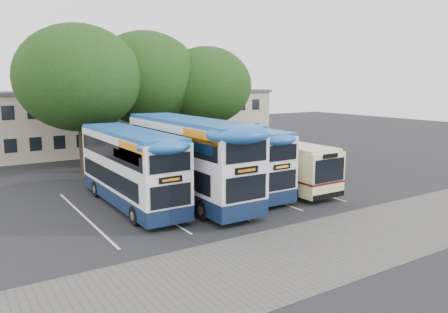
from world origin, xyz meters
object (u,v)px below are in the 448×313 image
Objects in this scene: lamp_post at (210,102)px; bus_dd_right at (230,156)px; bus_single at (272,160)px; tree_mid at (146,78)px; bus_dd_mid at (188,156)px; bus_dd_left at (130,165)px; tree_left at (79,78)px; tree_right at (206,86)px.

lamp_post reaches higher than bus_dd_right.
lamp_post is 15.69m from bus_single.
tree_mid is 1.12× the size of bus_dd_right.
tree_mid reaches higher than bus_dd_mid.
tree_mid is 14.95m from bus_dd_left.
bus_dd_mid is (-2.98, -13.34, -4.66)m from tree_mid.
bus_dd_left is at bearing -91.38° from tree_left.
tree_right is 14.69m from bus_dd_mid.
tree_right reaches higher than lamp_post.
bus_dd_right is (-7.17, -14.55, -2.74)m from lamp_post.
tree_left is 1.12× the size of tree_right.
lamp_post is at bearing 63.77° from bus_dd_right.
tree_mid reaches higher than tree_right.
bus_single is at bearing 1.98° from bus_dd_mid.
bus_dd_mid is (3.10, -11.86, -4.65)m from tree_left.
tree_mid reaches higher than bus_single.
bus_dd_left reaches higher than bus_dd_right.
tree_mid is at bearing 161.19° from tree_right.
lamp_post reaches higher than bus_dd_left.
bus_single is (6.54, 0.23, -0.93)m from bus_dd_mid.
lamp_post is 16.45m from bus_dd_right.
lamp_post reaches higher than bus_dd_mid.
tree_mid is (-7.51, -1.71, 2.29)m from lamp_post.
bus_single is at bearing -74.79° from tree_mid.
tree_left is (-13.59, -3.19, 2.27)m from lamp_post.
bus_dd_mid is at bearing -12.37° from bus_dd_left.
tree_mid is 13.79m from bus_dd_right.
tree_mid is 1.08× the size of bus_single.
bus_dd_left is at bearing -134.08° from lamp_post.
tree_mid is at bearing -167.18° from lamp_post.
tree_right is (-2.42, -3.44, 1.64)m from lamp_post.
tree_right is at bearing -125.12° from lamp_post.
bus_dd_right is at bearing -113.14° from tree_right.
tree_left is 6.25m from tree_mid.
bus_dd_right is (-4.74, -11.10, -4.38)m from tree_right.
tree_left is 0.97× the size of bus_dd_mid.
bus_dd_left is (-6.34, -12.60, -4.96)m from tree_mid.
tree_left is at bearing 88.62° from bus_dd_left.
tree_mid is at bearing 91.55° from bus_dd_right.
bus_dd_right is (3.32, 0.50, -0.37)m from bus_dd_mid.
tree_left reaches higher than bus_dd_left.
lamp_post is at bearing 75.08° from bus_single.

